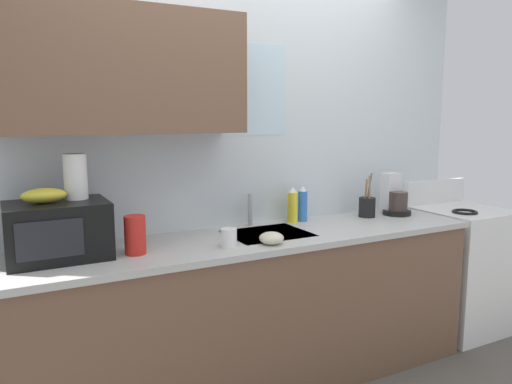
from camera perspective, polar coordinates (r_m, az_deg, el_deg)
The scene contains 14 objects.
kitchen_wall_assembly at distance 2.94m, azimuth -5.36°, elevation 4.85°, with size 3.51×0.42×2.50m.
counter_unit at distance 2.94m, azimuth 0.02°, elevation -13.46°, with size 2.74×0.63×0.90m.
sink_faucet at distance 3.03m, azimuth -0.69°, elevation -2.06°, with size 0.03×0.03×0.20m, color #B2B5BA.
stove_range at distance 4.00m, azimuth 22.47°, elevation -8.07°, with size 0.60×0.60×1.08m.
microwave at distance 2.52m, azimuth -21.88°, elevation -4.12°, with size 0.46×0.35×0.27m.
banana_bunch at distance 2.49m, azimuth -23.24°, elevation -0.38°, with size 0.20×0.11×0.07m, color gold.
paper_towel_roll at distance 2.54m, azimuth -20.07°, elevation 1.69°, with size 0.11×0.11×0.22m, color white.
coffee_maker at distance 3.53m, azimuth 15.65°, elevation -0.78°, with size 0.19×0.21×0.28m.
dish_soap_bottle_yellow at distance 3.13m, azimuth 4.23°, elevation -1.60°, with size 0.07×0.07×0.23m.
dish_soap_bottle_blue at distance 3.18m, azimuth 5.39°, elevation -1.45°, with size 0.06×0.06×0.23m.
cereal_canister at distance 2.49m, azimuth -13.75°, elevation -4.83°, with size 0.10×0.10×0.19m, color red.
mug_white at distance 2.57m, azimuth -3.15°, elevation -5.27°, with size 0.08×0.08×0.10m, color white.
utensil_crock at distance 3.39m, azimuth 12.67°, elevation -1.63°, with size 0.11×0.11×0.29m.
small_bowl at distance 2.62m, azimuth 1.80°, elevation -5.32°, with size 0.13×0.13×0.07m, color beige.
Camera 1 is at (-1.28, -2.40, 1.57)m, focal length 34.73 mm.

